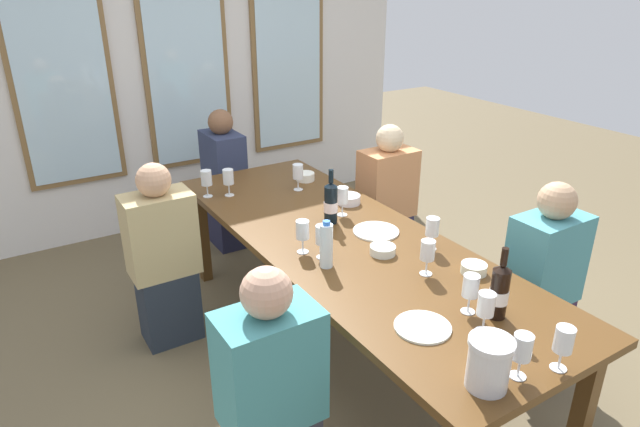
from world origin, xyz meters
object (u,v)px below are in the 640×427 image
(wine_glass_5, at_px, (522,348))
(wine_glass_10, at_px, (303,231))
(tasting_bowl_3, at_px, (349,199))
(white_plate_1, at_px, (423,327))
(metal_pitcher, at_px, (489,363))
(seated_person_3, at_px, (386,205))
(wine_glass_6, at_px, (206,179))
(wine_bottle_0, at_px, (499,291))
(water_bottle, at_px, (326,245))
(white_plate_0, at_px, (376,231))
(wine_glass_3, at_px, (471,288))
(wine_glass_2, at_px, (432,228))
(wine_glass_11, at_px, (228,178))
(wine_glass_4, at_px, (428,252))
(seated_person_2, at_px, (164,260))
(tasting_bowl_1, at_px, (474,269))
(seated_person_1, at_px, (541,287))
(wine_glass_7, at_px, (298,173))
(wine_glass_1, at_px, (486,306))
(dining_table, at_px, (346,250))
(seated_person_0, at_px, (271,402))
(seated_person_4, at_px, (225,183))
(tasting_bowl_2, at_px, (305,177))
(wine_glass_0, at_px, (564,341))
(wine_glass_9, at_px, (342,196))
(wine_glass_8, at_px, (322,236))
(tasting_bowl_0, at_px, (383,250))
(wine_bottle_1, at_px, (331,203))

(wine_glass_5, relative_size, wine_glass_10, 1.00)
(tasting_bowl_3, bearing_deg, white_plate_1, -111.68)
(metal_pitcher, distance_m, seated_person_3, 2.15)
(wine_glass_6, height_order, seated_person_3, seated_person_3)
(wine_bottle_0, xyz_separation_m, water_bottle, (-0.37, 0.73, -0.01))
(white_plate_0, xyz_separation_m, wine_glass_10, (-0.46, 0.01, 0.11))
(wine_glass_3, bearing_deg, wine_glass_2, 63.17)
(wine_glass_11, xyz_separation_m, seated_person_3, (1.08, -0.26, -0.33))
(water_bottle, bearing_deg, wine_glass_4, -41.14)
(wine_glass_3, relative_size, seated_person_2, 0.16)
(tasting_bowl_1, distance_m, wine_glass_5, 0.74)
(seated_person_1, height_order, seated_person_2, same)
(wine_glass_7, bearing_deg, wine_glass_1, -95.07)
(dining_table, bearing_deg, seated_person_2, 139.47)
(wine_glass_4, bearing_deg, water_bottle, 138.86)
(seated_person_0, xyz_separation_m, seated_person_4, (0.80, 2.34, 0.00))
(dining_table, relative_size, tasting_bowl_2, 21.35)
(white_plate_1, height_order, seated_person_0, seated_person_0)
(wine_glass_1, bearing_deg, wine_glass_4, 75.86)
(wine_glass_0, xyz_separation_m, wine_glass_3, (-0.01, 0.43, -0.00))
(tasting_bowl_2, bearing_deg, seated_person_0, -124.53)
(tasting_bowl_3, bearing_deg, wine_glass_9, -136.13)
(wine_glass_1, bearing_deg, wine_glass_6, 101.44)
(metal_pitcher, height_order, wine_glass_9, metal_pitcher)
(tasting_bowl_2, distance_m, wine_glass_9, 0.64)
(metal_pitcher, distance_m, wine_bottle_0, 0.45)
(tasting_bowl_1, xyz_separation_m, wine_glass_3, (-0.26, -0.22, 0.09))
(wine_bottle_0, distance_m, wine_glass_8, 0.88)
(white_plate_1, relative_size, seated_person_0, 0.21)
(wine_glass_7, relative_size, seated_person_4, 0.16)
(tasting_bowl_1, relative_size, wine_glass_10, 0.70)
(wine_glass_4, xyz_separation_m, wine_glass_11, (-0.38, 1.42, -0.00))
(wine_glass_0, distance_m, seated_person_1, 1.02)
(white_plate_0, bearing_deg, wine_glass_2, -69.68)
(seated_person_0, bearing_deg, wine_glass_7, 56.62)
(wine_glass_10, bearing_deg, wine_glass_2, -28.89)
(metal_pitcher, relative_size, wine_glass_10, 1.09)
(tasting_bowl_0, height_order, water_bottle, water_bottle)
(wine_glass_7, height_order, wine_glass_11, same)
(wine_glass_7, distance_m, seated_person_4, 0.98)
(white_plate_0, xyz_separation_m, tasting_bowl_1, (0.12, -0.60, 0.02))
(wine_glass_9, distance_m, seated_person_3, 0.82)
(wine_glass_4, bearing_deg, seated_person_0, -170.14)
(white_plate_1, xyz_separation_m, seated_person_1, (1.00, 0.17, -0.22))
(tasting_bowl_1, relative_size, wine_glass_9, 0.70)
(wine_glass_4, xyz_separation_m, seated_person_3, (0.69, 1.16, -0.33))
(wine_glass_11, xyz_separation_m, seated_person_2, (-0.52, -0.23, -0.33))
(dining_table, height_order, wine_glass_10, wine_glass_10)
(white_plate_0, xyz_separation_m, wine_bottle_1, (-0.14, 0.24, 0.12))
(tasting_bowl_3, xyz_separation_m, wine_glass_10, (-0.57, -0.41, 0.09))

